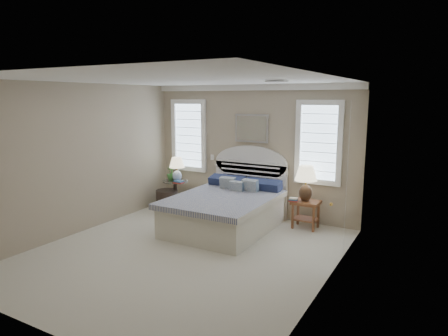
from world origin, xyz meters
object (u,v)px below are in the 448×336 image
at_px(side_table_left, 175,192).
at_px(nightstand_right, 306,208).
at_px(floor_pot, 167,200).
at_px(lamp_left, 177,167).
at_px(lamp_right, 306,179).
at_px(bed, 228,208).

relative_size(side_table_left, nightstand_right, 1.19).
distance_m(nightstand_right, floor_pot, 3.09).
distance_m(side_table_left, lamp_left, 0.58).
relative_size(nightstand_right, floor_pot, 1.11).
xyz_separation_m(side_table_left, lamp_right, (2.93, 0.11, 0.55)).
height_order(floor_pot, lamp_left, lamp_left).
bearing_deg(nightstand_right, lamp_right, 157.65).
distance_m(side_table_left, floor_pot, 0.26).
xyz_separation_m(side_table_left, lamp_left, (0.09, -0.04, 0.57)).
height_order(side_table_left, floor_pot, side_table_left).
height_order(side_table_left, lamp_right, lamp_right).
distance_m(lamp_left, lamp_right, 2.84).
distance_m(bed, floor_pot, 1.84).
xyz_separation_m(bed, floor_pot, (-1.77, 0.45, -0.17)).
relative_size(bed, lamp_left, 4.20).
relative_size(bed, floor_pot, 4.78).
distance_m(side_table_left, lamp_right, 2.98).
bearing_deg(floor_pot, lamp_left, 25.72).
height_order(floor_pot, lamp_right, lamp_right).
height_order(bed, nightstand_right, bed).
height_order(lamp_left, lamp_right, lamp_right).
bearing_deg(floor_pot, side_table_left, 49.53).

